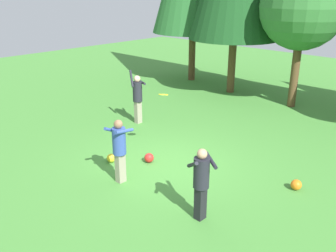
{
  "coord_description": "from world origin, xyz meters",
  "views": [
    {
      "loc": [
        6.64,
        -6.78,
        4.78
      ],
      "look_at": [
        -0.2,
        0.29,
        1.05
      ],
      "focal_mm": 39.83,
      "sensor_mm": 36.0,
      "label": 1
    }
  ],
  "objects_px": {
    "person_bystander": "(119,146)",
    "ball_red": "(149,158)",
    "ball_orange": "(296,185)",
    "person_thrower": "(138,95)",
    "person_catcher": "(201,178)",
    "frisbee": "(163,94)",
    "tree_center": "(303,8)",
    "ball_yellow": "(111,158)"
  },
  "relations": [
    {
      "from": "person_catcher",
      "to": "tree_center",
      "type": "distance_m",
      "value": 9.72
    },
    {
      "from": "person_bystander",
      "to": "tree_center",
      "type": "relative_size",
      "value": 0.3
    },
    {
      "from": "person_catcher",
      "to": "ball_yellow",
      "type": "relative_size",
      "value": 6.52
    },
    {
      "from": "ball_red",
      "to": "ball_orange",
      "type": "height_order",
      "value": "ball_red"
    },
    {
      "from": "person_bystander",
      "to": "tree_center",
      "type": "distance_m",
      "value": 9.56
    },
    {
      "from": "person_catcher",
      "to": "ball_orange",
      "type": "relative_size",
      "value": 6.18
    },
    {
      "from": "tree_center",
      "to": "person_bystander",
      "type": "bearing_deg",
      "value": -90.76
    },
    {
      "from": "frisbee",
      "to": "ball_orange",
      "type": "bearing_deg",
      "value": 14.09
    },
    {
      "from": "person_catcher",
      "to": "ball_red",
      "type": "bearing_deg",
      "value": 9.45
    },
    {
      "from": "ball_yellow",
      "to": "tree_center",
      "type": "height_order",
      "value": "tree_center"
    },
    {
      "from": "ball_red",
      "to": "frisbee",
      "type": "bearing_deg",
      "value": 86.56
    },
    {
      "from": "person_catcher",
      "to": "person_bystander",
      "type": "distance_m",
      "value": 2.53
    },
    {
      "from": "ball_yellow",
      "to": "tree_center",
      "type": "bearing_deg",
      "value": 82.03
    },
    {
      "from": "person_thrower",
      "to": "frisbee",
      "type": "height_order",
      "value": "person_thrower"
    },
    {
      "from": "ball_yellow",
      "to": "person_thrower",
      "type": "bearing_deg",
      "value": 124.87
    },
    {
      "from": "person_thrower",
      "to": "ball_red",
      "type": "relative_size",
      "value": 7.16
    },
    {
      "from": "person_bystander",
      "to": "tree_center",
      "type": "height_order",
      "value": "tree_center"
    },
    {
      "from": "person_thrower",
      "to": "ball_red",
      "type": "bearing_deg",
      "value": -8.81
    },
    {
      "from": "person_bystander",
      "to": "ball_red",
      "type": "relative_size",
      "value": 6.18
    },
    {
      "from": "ball_red",
      "to": "person_catcher",
      "type": "bearing_deg",
      "value": -21.65
    },
    {
      "from": "ball_red",
      "to": "ball_orange",
      "type": "distance_m",
      "value": 4.04
    },
    {
      "from": "frisbee",
      "to": "ball_orange",
      "type": "height_order",
      "value": "frisbee"
    },
    {
      "from": "ball_yellow",
      "to": "tree_center",
      "type": "xyz_separation_m",
      "value": [
        1.2,
        8.57,
        3.84
      ]
    },
    {
      "from": "ball_red",
      "to": "ball_orange",
      "type": "bearing_deg",
      "value": 21.7
    },
    {
      "from": "ball_red",
      "to": "tree_center",
      "type": "xyz_separation_m",
      "value": [
        0.41,
        7.82,
        3.83
      ]
    },
    {
      "from": "person_bystander",
      "to": "ball_red",
      "type": "xyz_separation_m",
      "value": [
        -0.29,
        1.27,
        -0.87
      ]
    },
    {
      "from": "person_bystander",
      "to": "ball_yellow",
      "type": "bearing_deg",
      "value": 56.2
    },
    {
      "from": "person_bystander",
      "to": "frisbee",
      "type": "xyz_separation_m",
      "value": [
        -0.26,
        1.83,
        0.91
      ]
    },
    {
      "from": "frisbee",
      "to": "tree_center",
      "type": "relative_size",
      "value": 0.07
    },
    {
      "from": "ball_yellow",
      "to": "ball_red",
      "type": "bearing_deg",
      "value": 43.69
    },
    {
      "from": "person_bystander",
      "to": "ball_red",
      "type": "height_order",
      "value": "person_bystander"
    },
    {
      "from": "ball_red",
      "to": "person_thrower",
      "type": "bearing_deg",
      "value": 143.66
    },
    {
      "from": "frisbee",
      "to": "ball_red",
      "type": "relative_size",
      "value": 1.34
    },
    {
      "from": "ball_red",
      "to": "ball_yellow",
      "type": "xyz_separation_m",
      "value": [
        -0.79,
        -0.75,
        -0.01
      ]
    },
    {
      "from": "person_bystander",
      "to": "ball_yellow",
      "type": "distance_m",
      "value": 1.49
    },
    {
      "from": "person_thrower",
      "to": "person_bystander",
      "type": "bearing_deg",
      "value": -19.96
    },
    {
      "from": "ball_orange",
      "to": "person_catcher",
      "type": "bearing_deg",
      "value": -109.83
    },
    {
      "from": "frisbee",
      "to": "ball_red",
      "type": "distance_m",
      "value": 1.86
    },
    {
      "from": "person_thrower",
      "to": "person_bystander",
      "type": "height_order",
      "value": "person_thrower"
    },
    {
      "from": "person_catcher",
      "to": "ball_red",
      "type": "distance_m",
      "value": 3.14
    },
    {
      "from": "person_bystander",
      "to": "ball_red",
      "type": "bearing_deg",
      "value": 4.88
    },
    {
      "from": "frisbee",
      "to": "person_catcher",
      "type": "bearing_deg",
      "value": -31.1
    }
  ]
}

